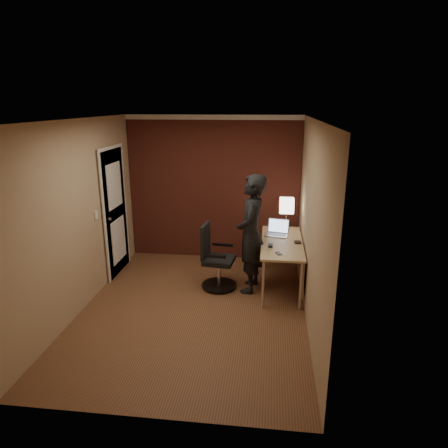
{
  "coord_description": "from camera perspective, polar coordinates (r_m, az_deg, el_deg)",
  "views": [
    {
      "loc": [
        0.98,
        -4.8,
        2.7
      ],
      "look_at": [
        0.35,
        0.55,
        1.05
      ],
      "focal_mm": 32.0,
      "sensor_mm": 36.0,
      "label": 1
    }
  ],
  "objects": [
    {
      "name": "person",
      "position": [
        5.78,
        3.9,
        -1.44
      ],
      "size": [
        0.49,
        0.68,
        1.74
      ],
      "primitive_type": "imported",
      "rotation": [
        0.0,
        0.0,
        -1.68
      ],
      "color": "black",
      "rests_on": "ground"
    },
    {
      "name": "office_chair",
      "position": [
        5.98,
        -1.29,
        -5.27
      ],
      "size": [
        0.53,
        0.57,
        0.97
      ],
      "color": "black",
      "rests_on": "ground"
    },
    {
      "name": "desk",
      "position": [
        5.99,
        8.93,
        -3.66
      ],
      "size": [
        0.6,
        1.5,
        0.73
      ],
      "color": "tan",
      "rests_on": "ground"
    },
    {
      "name": "phone",
      "position": [
        5.47,
        7.81,
        -4.17
      ],
      "size": [
        0.1,
        0.13,
        0.01
      ],
      "primitive_type": "cube",
      "rotation": [
        0.0,
        0.0,
        0.35
      ],
      "color": "black",
      "rests_on": "desk"
    },
    {
      "name": "desk_lamp",
      "position": [
        6.3,
        8.94,
        2.56
      ],
      "size": [
        0.22,
        0.22,
        0.54
      ],
      "color": "silver",
      "rests_on": "desk"
    },
    {
      "name": "wallet",
      "position": [
        5.92,
        10.49,
        -2.58
      ],
      "size": [
        0.1,
        0.12,
        0.02
      ],
      "primitive_type": "cube",
      "rotation": [
        0.0,
        0.0,
        0.07
      ],
      "color": "black",
      "rests_on": "desk"
    },
    {
      "name": "laptop",
      "position": [
        6.23,
        7.65,
        -0.92
      ],
      "size": [
        0.38,
        0.32,
        0.23
      ],
      "color": "silver",
      "rests_on": "desk"
    },
    {
      "name": "mouse",
      "position": [
        5.71,
        6.65,
        -3.09
      ],
      "size": [
        0.06,
        0.1,
        0.03
      ],
      "primitive_type": "cube",
      "rotation": [
        0.0,
        0.0,
        0.0
      ],
      "color": "black",
      "rests_on": "desk"
    },
    {
      "name": "room",
      "position": [
        6.59,
        -4.39,
        5.34
      ],
      "size": [
        4.0,
        4.0,
        4.0
      ],
      "color": "brown",
      "rests_on": "ground"
    }
  ]
}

